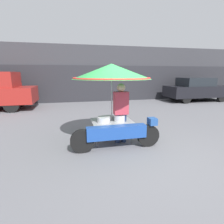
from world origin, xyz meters
name	(u,v)px	position (x,y,z in m)	size (l,w,h in m)	color
ground_plane	(145,154)	(0.00, 0.00, 0.00)	(36.00, 36.00, 0.00)	slate
shopfront_building	(94,74)	(0.00, 9.21, 1.82)	(28.00, 2.06, 3.66)	#38383D
vendor_motorcycle_cart	(112,81)	(-0.57, 0.95, 1.70)	(2.29, 2.09, 2.13)	black
vendor_person	(121,110)	(-0.36, 0.86, 0.91)	(0.38, 0.22, 1.63)	navy
parked_car	(197,89)	(6.73, 6.81, 0.81)	(4.33, 1.74, 1.58)	black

